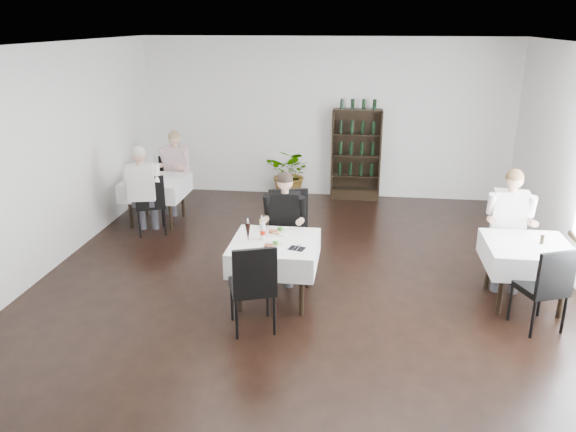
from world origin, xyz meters
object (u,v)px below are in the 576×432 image
(main_table, at_px, (275,252))
(diner_main, at_px, (284,218))
(potted_tree, at_px, (291,173))
(wine_shelf, at_px, (356,156))

(main_table, xyz_separation_m, diner_main, (0.03, 0.64, 0.22))
(main_table, bearing_deg, potted_tree, 94.47)
(wine_shelf, bearing_deg, main_table, -101.78)
(potted_tree, distance_m, diner_main, 3.57)
(diner_main, bearing_deg, wine_shelf, 76.66)
(wine_shelf, height_order, diner_main, wine_shelf)
(main_table, relative_size, diner_main, 0.71)
(main_table, bearing_deg, wine_shelf, 78.22)
(wine_shelf, distance_m, potted_tree, 1.28)
(main_table, height_order, diner_main, diner_main)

